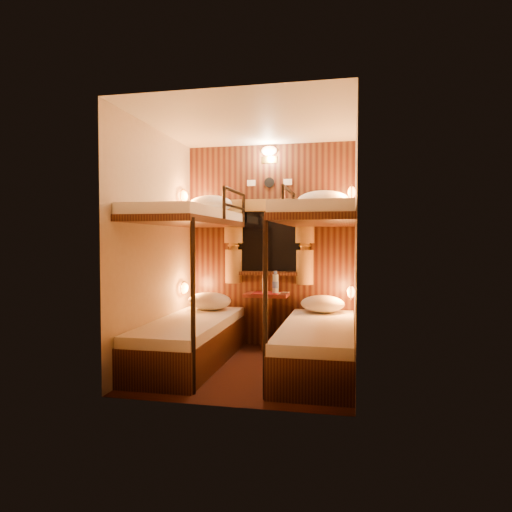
% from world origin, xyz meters
% --- Properties ---
extents(floor, '(2.10, 2.10, 0.00)m').
position_xyz_m(floor, '(0.00, 0.00, 0.00)').
color(floor, '#33140D').
rests_on(floor, ground).
extents(ceiling, '(2.10, 2.10, 0.00)m').
position_xyz_m(ceiling, '(0.00, 0.00, 2.40)').
color(ceiling, silver).
rests_on(ceiling, wall_back).
extents(wall_back, '(2.40, 0.00, 2.40)m').
position_xyz_m(wall_back, '(0.00, 1.05, 1.20)').
color(wall_back, '#C6B293').
rests_on(wall_back, floor).
extents(wall_front, '(2.40, 0.00, 2.40)m').
position_xyz_m(wall_front, '(0.00, -1.05, 1.20)').
color(wall_front, '#C6B293').
rests_on(wall_front, floor).
extents(wall_left, '(0.00, 2.40, 2.40)m').
position_xyz_m(wall_left, '(-1.00, 0.00, 1.20)').
color(wall_left, '#C6B293').
rests_on(wall_left, floor).
extents(wall_right, '(0.00, 2.40, 2.40)m').
position_xyz_m(wall_right, '(1.00, 0.00, 1.20)').
color(wall_right, '#C6B293').
rests_on(wall_right, floor).
extents(back_panel, '(2.00, 0.03, 2.40)m').
position_xyz_m(back_panel, '(0.00, 1.04, 1.20)').
color(back_panel, black).
rests_on(back_panel, floor).
extents(bunk_left, '(0.72, 1.90, 1.82)m').
position_xyz_m(bunk_left, '(-0.65, 0.07, 0.56)').
color(bunk_left, black).
rests_on(bunk_left, floor).
extents(bunk_right, '(0.72, 1.90, 1.82)m').
position_xyz_m(bunk_right, '(0.65, 0.07, 0.56)').
color(bunk_right, black).
rests_on(bunk_right, floor).
extents(window, '(1.00, 0.12, 0.79)m').
position_xyz_m(window, '(0.00, 1.00, 1.18)').
color(window, black).
rests_on(window, back_panel).
extents(curtains, '(1.10, 0.22, 1.00)m').
position_xyz_m(curtains, '(0.00, 0.97, 1.26)').
color(curtains, olive).
rests_on(curtains, back_panel).
extents(back_fixtures, '(0.54, 0.09, 0.48)m').
position_xyz_m(back_fixtures, '(0.00, 1.00, 2.25)').
color(back_fixtures, black).
rests_on(back_fixtures, back_panel).
extents(reading_lamps, '(2.00, 0.20, 1.25)m').
position_xyz_m(reading_lamps, '(-0.00, 0.70, 1.24)').
color(reading_lamps, orange).
rests_on(reading_lamps, wall_left).
extents(table, '(0.50, 0.34, 0.66)m').
position_xyz_m(table, '(0.00, 0.85, 0.41)').
color(table, '#561813').
rests_on(table, floor).
extents(bottle_left, '(0.06, 0.06, 0.21)m').
position_xyz_m(bottle_left, '(-0.02, 0.83, 0.74)').
color(bottle_left, '#99BFE5').
rests_on(bottle_left, table).
extents(bottle_right, '(0.07, 0.07, 0.26)m').
position_xyz_m(bottle_right, '(0.10, 0.85, 0.76)').
color(bottle_right, '#99BFE5').
rests_on(bottle_right, table).
extents(sachet_a, '(0.10, 0.08, 0.01)m').
position_xyz_m(sachet_a, '(0.11, 0.85, 0.65)').
color(sachet_a, silver).
rests_on(sachet_a, table).
extents(sachet_b, '(0.08, 0.07, 0.01)m').
position_xyz_m(sachet_b, '(0.21, 0.94, 0.65)').
color(sachet_b, silver).
rests_on(sachet_b, table).
extents(pillow_lower_left, '(0.51, 0.37, 0.20)m').
position_xyz_m(pillow_lower_left, '(-0.65, 0.70, 0.56)').
color(pillow_lower_left, silver).
rests_on(pillow_lower_left, bunk_left).
extents(pillow_lower_right, '(0.49, 0.35, 0.19)m').
position_xyz_m(pillow_lower_right, '(0.65, 0.77, 0.55)').
color(pillow_lower_right, silver).
rests_on(pillow_lower_right, bunk_right).
extents(pillow_upper_left, '(0.51, 0.36, 0.20)m').
position_xyz_m(pillow_upper_left, '(-0.65, 0.77, 1.69)').
color(pillow_upper_left, silver).
rests_on(pillow_upper_left, bunk_left).
extents(pillow_upper_right, '(0.59, 0.42, 0.23)m').
position_xyz_m(pillow_upper_right, '(0.65, 0.82, 1.70)').
color(pillow_upper_right, silver).
rests_on(pillow_upper_right, bunk_right).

